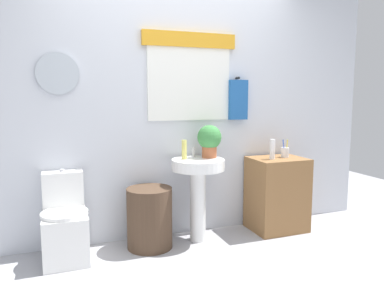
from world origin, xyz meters
name	(u,v)px	position (x,y,z in m)	size (l,w,h in m)	color
ground_plane	(219,284)	(0.00, 0.00, 0.00)	(8.00, 8.00, 0.00)	#A3A3A8
back_wall	(172,104)	(0.00, 1.15, 1.31)	(4.40, 0.18, 2.60)	silver
toilet	(65,225)	(-1.05, 0.88, 0.29)	(0.38, 0.51, 0.75)	white
laundry_hamper	(150,218)	(-0.31, 0.85, 0.28)	(0.41, 0.41, 0.55)	#4C3828
pedestal_sink	(198,180)	(0.16, 0.85, 0.59)	(0.50, 0.50, 0.79)	white
faucet	(194,152)	(0.16, 0.97, 0.84)	(0.03, 0.03, 0.10)	silver
wooden_cabinet	(277,194)	(1.03, 0.85, 0.38)	(0.54, 0.44, 0.75)	olive
soap_bottle	(184,150)	(0.04, 0.90, 0.88)	(0.05, 0.05, 0.18)	#DBD166
potted_plant	(209,139)	(0.30, 0.91, 0.97)	(0.23, 0.23, 0.31)	#AD5B38
lotion_bottle	(272,149)	(0.94, 0.81, 0.85)	(0.05, 0.05, 0.20)	white
toothbrush_cup	(285,152)	(1.13, 0.87, 0.80)	(0.08, 0.08, 0.18)	silver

